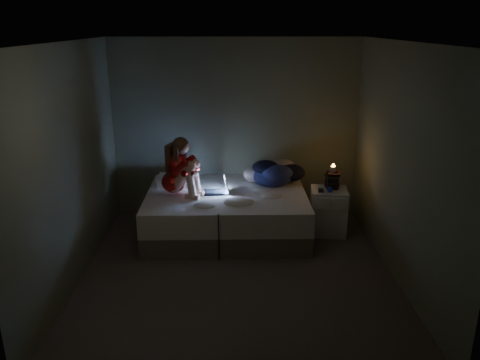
{
  "coord_description": "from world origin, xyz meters",
  "views": [
    {
      "loc": [
        -0.07,
        -4.9,
        2.78
      ],
      "look_at": [
        0.05,
        1.0,
        0.8
      ],
      "focal_mm": 35.15,
      "sensor_mm": 36.0,
      "label": 1
    }
  ],
  "objects_px": {
    "woman": "(173,166)",
    "phone": "(321,191)",
    "candle": "(333,170)",
    "nightstand": "(328,211)",
    "laptop": "(216,185)",
    "bed": "(227,212)"
  },
  "relations": [
    {
      "from": "bed",
      "to": "nightstand",
      "type": "relative_size",
      "value": 3.37
    },
    {
      "from": "nightstand",
      "to": "phone",
      "type": "xyz_separation_m",
      "value": [
        -0.12,
        -0.06,
        0.32
      ]
    },
    {
      "from": "candle",
      "to": "bed",
      "type": "bearing_deg",
      "value": -178.51
    },
    {
      "from": "bed",
      "to": "laptop",
      "type": "height_order",
      "value": "laptop"
    },
    {
      "from": "laptop",
      "to": "candle",
      "type": "bearing_deg",
      "value": -2.8
    },
    {
      "from": "bed",
      "to": "candle",
      "type": "height_order",
      "value": "candle"
    },
    {
      "from": "bed",
      "to": "woman",
      "type": "relative_size",
      "value": 2.69
    },
    {
      "from": "woman",
      "to": "phone",
      "type": "height_order",
      "value": "woman"
    },
    {
      "from": "candle",
      "to": "phone",
      "type": "height_order",
      "value": "candle"
    },
    {
      "from": "woman",
      "to": "nightstand",
      "type": "relative_size",
      "value": 1.25
    },
    {
      "from": "bed",
      "to": "nightstand",
      "type": "distance_m",
      "value": 1.4
    },
    {
      "from": "nightstand",
      "to": "phone",
      "type": "bearing_deg",
      "value": -147.22
    },
    {
      "from": "laptop",
      "to": "nightstand",
      "type": "bearing_deg",
      "value": -5.89
    },
    {
      "from": "nightstand",
      "to": "phone",
      "type": "height_order",
      "value": "phone"
    },
    {
      "from": "candle",
      "to": "woman",
      "type": "bearing_deg",
      "value": -177.58
    },
    {
      "from": "nightstand",
      "to": "phone",
      "type": "distance_m",
      "value": 0.35
    },
    {
      "from": "woman",
      "to": "phone",
      "type": "bearing_deg",
      "value": 18.36
    },
    {
      "from": "bed",
      "to": "phone",
      "type": "bearing_deg",
      "value": -4.87
    },
    {
      "from": "nightstand",
      "to": "candle",
      "type": "height_order",
      "value": "candle"
    },
    {
      "from": "woman",
      "to": "candle",
      "type": "height_order",
      "value": "woman"
    },
    {
      "from": "laptop",
      "to": "nightstand",
      "type": "xyz_separation_m",
      "value": [
        1.54,
        -0.03,
        -0.39
      ]
    },
    {
      "from": "woman",
      "to": "laptop",
      "type": "xyz_separation_m",
      "value": [
        0.56,
        0.03,
        -0.28
      ]
    }
  ]
}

